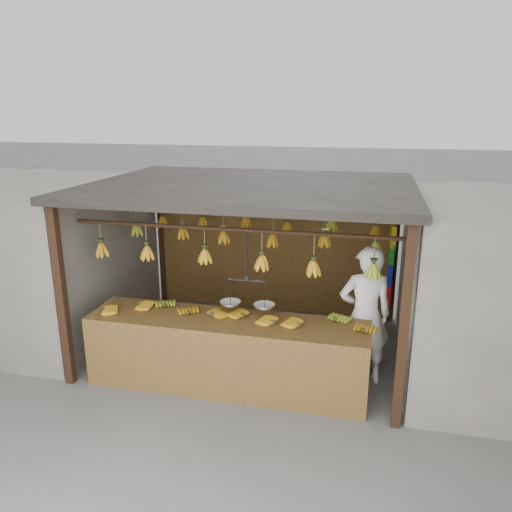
# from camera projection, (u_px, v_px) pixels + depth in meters

# --- Properties ---
(ground) EXTENTS (80.00, 80.00, 0.00)m
(ground) POSITION_uv_depth(u_px,v_px,m) (251.00, 346.00, 7.34)
(ground) COLOR #5B5B57
(stall) EXTENTS (4.30, 3.30, 2.40)m
(stall) POSITION_uv_depth(u_px,v_px,m) (256.00, 210.00, 7.09)
(stall) COLOR black
(stall) RESTS_ON ground
(neighbor_left) EXTENTS (3.00, 3.00, 2.30)m
(neighbor_left) POSITION_uv_depth(u_px,v_px,m) (28.00, 255.00, 7.81)
(neighbor_left) COLOR slate
(neighbor_left) RESTS_ON ground
(counter) EXTENTS (3.47, 0.79, 0.96)m
(counter) POSITION_uv_depth(u_px,v_px,m) (224.00, 338.00, 6.00)
(counter) COLOR brown
(counter) RESTS_ON ground
(hanging_bananas) EXTENTS (3.58, 2.24, 0.38)m
(hanging_bananas) POSITION_uv_depth(u_px,v_px,m) (250.00, 239.00, 6.87)
(hanging_bananas) COLOR #BC8114
(hanging_bananas) RESTS_ON ground
(balance_scale) EXTENTS (0.67, 0.25, 0.93)m
(balance_scale) POSITION_uv_depth(u_px,v_px,m) (247.00, 299.00, 6.04)
(balance_scale) COLOR black
(balance_scale) RESTS_ON ground
(vendor) EXTENTS (0.73, 0.57, 1.79)m
(vendor) POSITION_uv_depth(u_px,v_px,m) (365.00, 316.00, 6.17)
(vendor) COLOR white
(vendor) RESTS_ON ground
(bag_bundles) EXTENTS (0.08, 0.26, 1.30)m
(bag_bundles) POSITION_uv_depth(u_px,v_px,m) (390.00, 264.00, 7.89)
(bag_bundles) COLOR yellow
(bag_bundles) RESTS_ON ground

